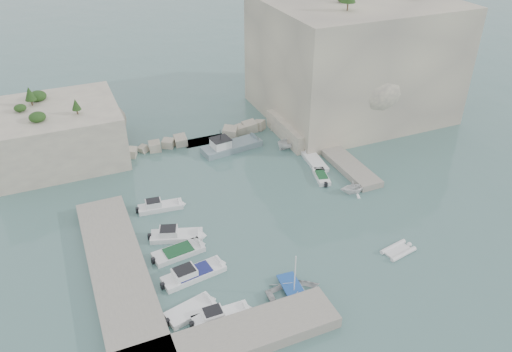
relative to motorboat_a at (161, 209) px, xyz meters
name	(u,v)px	position (x,y,z in m)	size (l,w,h in m)	color
ground	(278,227)	(10.75, -8.21, 0.00)	(400.00, 400.00, 0.00)	slate
cliff_east	(352,58)	(33.75, 14.79, 8.50)	(26.00, 22.00, 17.00)	beige
cliff_terrace	(307,127)	(23.75, 9.79, 1.25)	(8.00, 10.00, 2.50)	beige
outcrop_west	(56,134)	(-9.25, 16.79, 3.50)	(16.00, 14.00, 7.00)	beige
quay_west	(119,272)	(-6.25, -9.21, 0.55)	(5.00, 24.00, 1.10)	#9E9689
quay_south	(232,339)	(0.75, -20.71, 0.55)	(18.00, 4.00, 1.10)	#9E9689
ledge_east	(338,157)	(24.25, 1.79, 0.40)	(3.00, 16.00, 0.80)	#9E9689
breakwater	(205,136)	(9.75, 13.79, 0.70)	(28.00, 3.00, 1.40)	beige
motorboat_a	(161,209)	(0.00, 0.00, 0.00)	(5.42, 1.61, 1.40)	silver
motorboat_b	(177,238)	(0.28, -5.77, 0.00)	(5.87, 1.92, 1.40)	silver
motorboat_c	(179,254)	(-0.25, -8.33, 0.00)	(5.56, 2.02, 0.70)	silver
motorboat_d	(194,276)	(0.22, -11.95, 0.00)	(6.61, 1.97, 1.40)	white
motorboat_e	(191,313)	(-1.37, -16.21, 0.00)	(4.75, 1.94, 0.70)	white
motorboat_f	(222,319)	(0.84, -17.88, 0.00)	(5.47, 1.63, 1.40)	white
rowboat	(294,294)	(7.82, -17.76, 0.00)	(3.61, 5.06, 1.05)	silver
inflatable_dinghy	(398,252)	(20.06, -16.64, 0.00)	(3.60, 1.74, 0.44)	silver
tender_east_a	(353,192)	(21.78, -5.70, 0.00)	(2.78, 3.22, 1.70)	white
tender_east_b	(321,179)	(19.85, -1.49, 0.00)	(4.12, 1.40, 0.70)	white
tender_east_c	(315,163)	(20.91, 2.10, 0.00)	(5.67, 1.83, 0.70)	silver
tender_east_d	(291,147)	(20.01, 7.24, 0.00)	(1.60, 4.25, 1.64)	white
work_boat	(232,149)	(12.34, 9.90, 0.00)	(9.10, 2.69, 2.20)	slate
rowboat_mast	(295,273)	(7.82, -17.76, 2.62)	(0.10, 0.10, 4.20)	white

